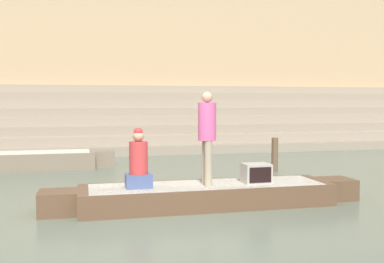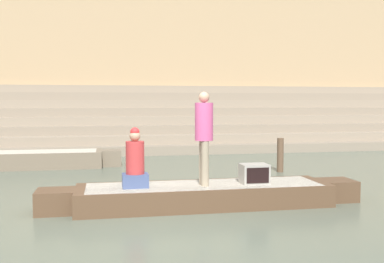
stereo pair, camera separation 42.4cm
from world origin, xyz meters
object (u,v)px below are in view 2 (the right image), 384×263
(person_rowing, at_px, (135,163))
(tv_set, at_px, (254,174))
(moored_boat_shore, at_px, (31,159))
(rowboat_main, at_px, (204,194))
(person_standing, at_px, (204,132))
(mooring_post, at_px, (280,155))

(person_rowing, xyz_separation_m, tv_set, (2.21, -0.05, -0.25))
(person_rowing, distance_m, moored_boat_shore, 6.27)
(rowboat_main, xyz_separation_m, person_standing, (-0.02, -0.07, 1.17))
(person_standing, height_order, tv_set, person_standing)
(mooring_post, bearing_deg, moored_boat_shore, 162.88)
(person_standing, distance_m, person_rowing, 1.36)
(person_rowing, distance_m, tv_set, 2.22)
(person_rowing, height_order, moored_boat_shore, person_rowing)
(person_standing, xyz_separation_m, tv_set, (0.96, 0.01, -0.80))
(person_standing, distance_m, tv_set, 1.25)
(person_standing, distance_m, mooring_post, 4.73)
(person_rowing, xyz_separation_m, moored_boat_shore, (-2.66, 5.65, -0.58))
(rowboat_main, relative_size, tv_set, 11.85)
(moored_boat_shore, bearing_deg, tv_set, -49.08)
(rowboat_main, relative_size, mooring_post, 6.39)
(rowboat_main, bearing_deg, person_standing, -104.43)
(tv_set, bearing_deg, moored_boat_shore, 136.79)
(person_standing, bearing_deg, rowboat_main, 56.58)
(tv_set, height_order, moored_boat_shore, tv_set)
(moored_boat_shore, height_order, mooring_post, mooring_post)
(mooring_post, bearing_deg, rowboat_main, -129.52)
(moored_boat_shore, bearing_deg, mooring_post, -16.69)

